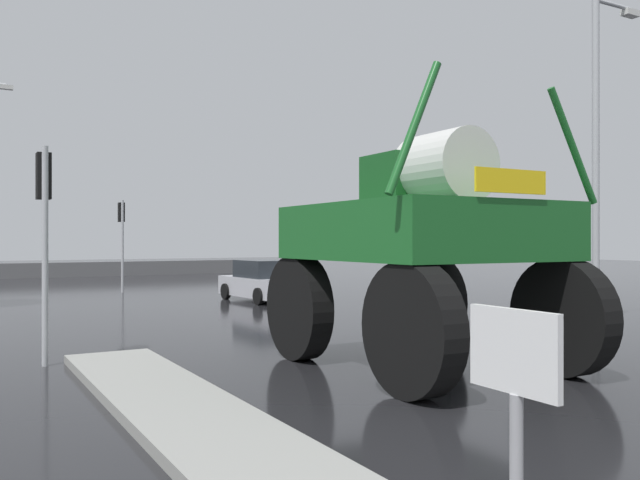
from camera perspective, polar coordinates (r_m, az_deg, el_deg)
ground_plane at (r=21.07m, az=-11.46°, el=-6.16°), size 120.00×120.00×0.00m
median_island at (r=7.97m, az=-10.01°, el=-15.83°), size 1.52×10.84×0.15m
lane_arrow_sign at (r=3.63m, az=16.64°, el=-14.33°), size 0.07×0.60×1.74m
oversize_sprayer at (r=11.65m, az=8.98°, el=-0.43°), size 4.29×5.49×4.80m
sedan_ahead at (r=24.37m, az=-5.03°, el=-3.65°), size 2.07×4.19×1.52m
traffic_signal_near_left at (r=12.80m, az=-22.97°, el=2.76°), size 0.24×0.54×3.93m
traffic_signal_near_right at (r=16.64m, az=10.62°, el=1.45°), size 0.24×0.54×3.67m
traffic_signal_far_left at (r=29.56m, az=-16.94°, el=1.25°), size 0.24×0.55×3.99m
streetlight_near_right at (r=18.06m, az=23.17°, el=7.64°), size 1.71×0.24×8.45m
roadside_barrier at (r=42.87m, az=-20.86°, el=-2.44°), size 24.69×0.24×0.90m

